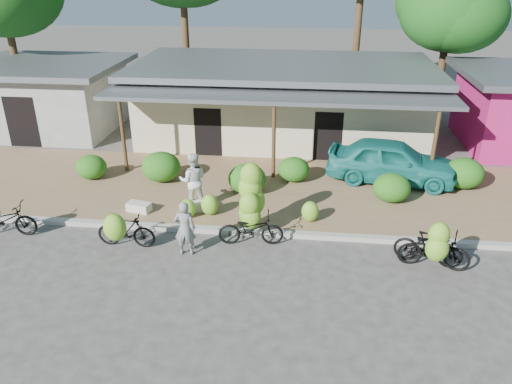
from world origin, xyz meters
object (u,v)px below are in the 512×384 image
sack_far (139,207)px  vendor (185,228)px  bystander (193,180)px  teal_van (392,161)px  bike_right (433,247)px  bike_far_left (1,218)px  sack_near (197,206)px  bike_far_right (432,248)px  tree_near_right (446,8)px  bike_center (251,211)px  bike_left (123,230)px

sack_far → vendor: (2.06, -2.14, 0.55)m
sack_far → bystander: size_ratio=0.41×
vendor → teal_van: teal_van is taller
bike_right → sack_far: 8.92m
bike_far_left → sack_near: size_ratio=2.35×
bike_far_left → bike_right: bike_right is taller
bike_far_left → bike_far_right: bearing=-96.0°
tree_near_right → bike_center: 15.61m
sack_near → bystander: bystander is taller
tree_near_right → sack_near: (-9.53, -11.47, -5.10)m
tree_near_right → bike_far_left: size_ratio=3.58×
bike_right → vendor: size_ratio=1.07×
bike_right → sack_far: bearing=79.1°
bike_far_left → vendor: 5.57m
bike_far_left → bike_far_right: (12.18, -0.14, -0.09)m
bike_far_right → sack_far: size_ratio=2.78×
vendor → bike_left: bearing=-7.7°
bike_far_left → bike_left: bearing=-99.4°
bike_far_right → bike_center: bearing=99.1°
bike_right → bike_far_right: 0.31m
bike_center → teal_van: (4.54, 4.46, -0.01)m
bike_far_left → bike_left: bike_far_left is taller
bike_center → bike_right: (4.88, -1.06, -0.22)m
bike_left → bystander: bearing=-26.6°
teal_van → bike_left: bearing=132.8°
bystander → vendor: bearing=87.3°
bike_center → bystander: size_ratio=1.24×
bike_far_left → bike_center: bearing=-90.1°
sack_near → bike_center: bearing=-36.2°
bike_center → bystander: bearing=45.1°
sack_near → sack_far: 1.85m
bike_far_left → bystander: (5.19, 2.35, 0.43)m
bike_left → bike_far_right: size_ratio=0.82×
tree_near_right → bystander: (-9.68, -11.20, -4.32)m
vendor → bike_far_right: bearing=175.7°
bike_left → bike_center: 3.60m
bike_left → bystander: 3.00m
bike_center → bike_far_right: (4.94, -0.81, -0.39)m
bike_far_left → vendor: bearing=-98.7°
tree_near_right → teal_van: bearing=-110.1°
tree_near_right → vendor: bearing=-123.9°
teal_van → sack_far: bearing=120.6°
bike_center → sack_far: (-3.75, 1.15, -0.65)m
bike_far_left → bike_center: 7.29m
bike_center → teal_van: bearing=-51.3°
bike_right → sack_near: size_ratio=2.04×
bike_left → vendor: (1.77, -0.06, 0.19)m
bike_far_right → sack_near: 7.20m
bike_center → sack_near: bearing=48.0°
bike_center → teal_van: 6.37m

